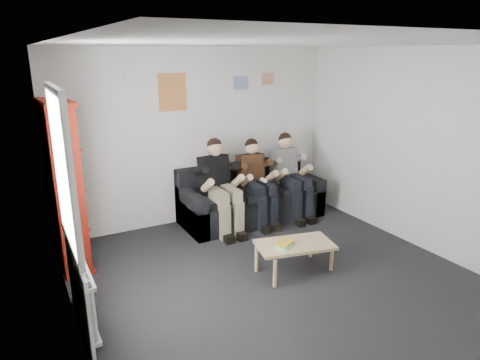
% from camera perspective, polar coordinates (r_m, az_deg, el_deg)
% --- Properties ---
extents(room_shell, '(5.00, 5.00, 5.00)m').
position_cam_1_polar(room_shell, '(4.61, 6.73, 0.61)').
color(room_shell, black).
rests_on(room_shell, ground).
extents(sofa, '(2.27, 0.93, 0.88)m').
position_cam_1_polar(sofa, '(6.94, 1.41, -2.67)').
color(sofa, black).
rests_on(sofa, ground).
extents(bookshelf, '(0.31, 0.94, 2.09)m').
position_cam_1_polar(bookshelf, '(5.68, -22.20, -0.66)').
color(bookshelf, maroon).
rests_on(bookshelf, ground).
extents(coffee_table, '(0.93, 0.51, 0.37)m').
position_cam_1_polar(coffee_table, '(5.35, 7.30, -8.81)').
color(coffee_table, tan).
rests_on(coffee_table, ground).
extents(game_cases, '(0.25, 0.22, 0.05)m').
position_cam_1_polar(game_cases, '(5.22, 5.93, -8.58)').
color(game_cases, white).
rests_on(game_cases, coffee_table).
extents(person_left, '(0.43, 0.92, 1.40)m').
position_cam_1_polar(person_left, '(6.37, -2.60, -0.91)').
color(person_left, black).
rests_on(person_left, sofa).
extents(person_middle, '(0.40, 0.85, 1.33)m').
position_cam_1_polar(person_middle, '(6.67, 2.30, -0.32)').
color(person_middle, '#472617').
rests_on(person_middle, sofa).
extents(person_right, '(0.42, 0.89, 1.37)m').
position_cam_1_polar(person_right, '(6.99, 6.78, 0.51)').
color(person_right, white).
rests_on(person_right, sofa).
extents(radiator, '(0.10, 0.64, 0.60)m').
position_cam_1_polar(radiator, '(4.45, -19.64, -15.00)').
color(radiator, silver).
rests_on(radiator, ground).
extents(window, '(0.05, 1.30, 2.36)m').
position_cam_1_polar(window, '(4.14, -21.57, -7.10)').
color(window, white).
rests_on(window, room_shell).
extents(poster_large, '(0.42, 0.01, 0.55)m').
position_cam_1_polar(poster_large, '(6.50, -9.00, 11.48)').
color(poster_large, gold).
rests_on(poster_large, room_shell).
extents(poster_blue, '(0.25, 0.01, 0.20)m').
position_cam_1_polar(poster_blue, '(6.96, 0.13, 12.84)').
color(poster_blue, blue).
rests_on(poster_blue, room_shell).
extents(poster_pink, '(0.22, 0.01, 0.18)m').
position_cam_1_polar(poster_pink, '(7.21, 3.72, 13.34)').
color(poster_pink, '#DB4498').
rests_on(poster_pink, room_shell).
extents(poster_sign, '(0.20, 0.01, 0.14)m').
position_cam_1_polar(poster_sign, '(6.31, -14.35, 12.85)').
color(poster_sign, white).
rests_on(poster_sign, room_shell).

